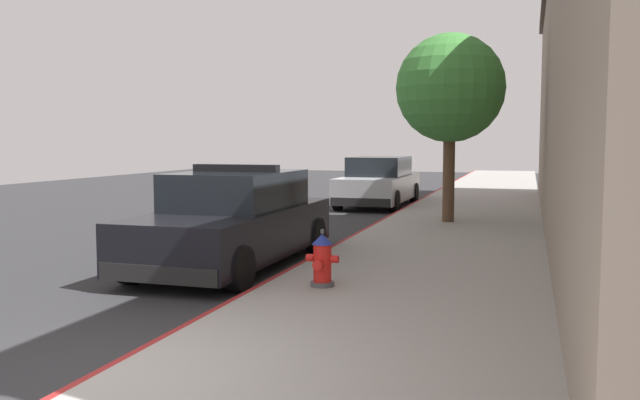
{
  "coord_description": "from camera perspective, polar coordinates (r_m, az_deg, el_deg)",
  "views": [
    {
      "loc": [
        3.37,
        -4.54,
        2.07
      ],
      "look_at": [
        -0.24,
        6.95,
        1.0
      ],
      "focal_mm": 37.54,
      "sensor_mm": 36.0,
      "label": 1
    }
  ],
  "objects": [
    {
      "name": "ground_plane",
      "position": [
        16.51,
        -9.84,
        -2.55
      ],
      "size": [
        32.26,
        60.0,
        0.2
      ],
      "primitive_type": "cube",
      "color": "#2B2B2D"
    },
    {
      "name": "sidewalk_pavement",
      "position": [
        14.75,
        11.37,
        -2.81
      ],
      "size": [
        3.7,
        60.0,
        0.14
      ],
      "primitive_type": "cube",
      "color": "gray",
      "rests_on": "ground"
    },
    {
      "name": "curb_painted_edge",
      "position": [
        15.07,
        4.2,
        -2.56
      ],
      "size": [
        0.08,
        60.0,
        0.14
      ],
      "primitive_type": "cube",
      "color": "maroon",
      "rests_on": "ground"
    },
    {
      "name": "police_cruiser",
      "position": [
        11.12,
        -7.27,
        -1.81
      ],
      "size": [
        1.94,
        4.84,
        1.68
      ],
      "color": "black",
      "rests_on": "ground"
    },
    {
      "name": "parked_car_silver_ahead",
      "position": [
        21.37,
        5.03,
        1.49
      ],
      "size": [
        1.94,
        4.84,
        1.56
      ],
      "color": "#B2B5BA",
      "rests_on": "ground"
    },
    {
      "name": "fire_hydrant",
      "position": [
        8.89,
        0.19,
        -5.14
      ],
      "size": [
        0.44,
        0.4,
        0.76
      ],
      "color": "#4C4C51",
      "rests_on": "sidewalk_pavement"
    },
    {
      "name": "street_tree",
      "position": [
        16.21,
        11.04,
        9.28
      ],
      "size": [
        2.55,
        2.55,
        4.44
      ],
      "color": "brown",
      "rests_on": "sidewalk_pavement"
    }
  ]
}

